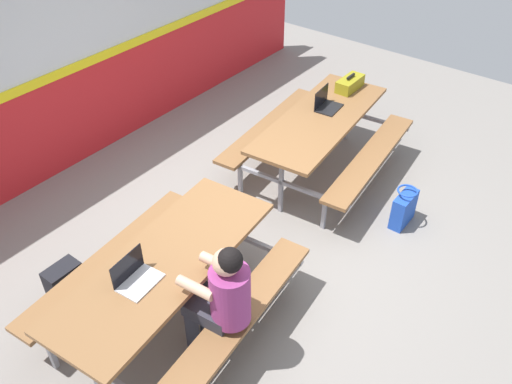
# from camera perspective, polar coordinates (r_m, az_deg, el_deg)

# --- Properties ---
(ground_plane) EXTENTS (10.00, 10.00, 0.02)m
(ground_plane) POSITION_cam_1_polar(r_m,az_deg,el_deg) (5.42, 0.08, -4.69)
(ground_plane) COLOR gray
(accent_backdrop) EXTENTS (8.00, 0.14, 2.60)m
(accent_backdrop) POSITION_cam_1_polar(r_m,az_deg,el_deg) (6.37, -19.03, 13.73)
(accent_backdrop) COLOR red
(accent_backdrop) RESTS_ON ground
(picnic_table_left) EXTENTS (2.11, 1.74, 0.74)m
(picnic_table_left) POSITION_cam_1_polar(r_m,az_deg,el_deg) (4.30, -9.57, -8.76)
(picnic_table_left) COLOR brown
(picnic_table_left) RESTS_ON ground
(picnic_table_right) EXTENTS (2.11, 1.74, 0.74)m
(picnic_table_right) POSITION_cam_1_polar(r_m,az_deg,el_deg) (5.98, 6.83, 6.69)
(picnic_table_right) COLOR brown
(picnic_table_right) RESTS_ON ground
(student_nearer) EXTENTS (0.39, 0.54, 1.21)m
(student_nearer) POSITION_cam_1_polar(r_m,az_deg,el_deg) (3.94, -3.73, -11.03)
(student_nearer) COLOR #2D2D38
(student_nearer) RESTS_ON ground
(laptop_silver) EXTENTS (0.34, 0.25, 0.22)m
(laptop_silver) POSITION_cam_1_polar(r_m,az_deg,el_deg) (4.04, -12.85, -8.92)
(laptop_silver) COLOR silver
(laptop_silver) RESTS_ON picnic_table_left
(laptop_dark) EXTENTS (0.34, 0.25, 0.22)m
(laptop_dark) POSITION_cam_1_polar(r_m,az_deg,el_deg) (6.06, 7.59, 9.38)
(laptop_dark) COLOR black
(laptop_dark) RESTS_ON picnic_table_right
(toolbox_grey) EXTENTS (0.40, 0.18, 0.18)m
(toolbox_grey) POSITION_cam_1_polar(r_m,az_deg,el_deg) (6.49, 10.09, 11.43)
(toolbox_grey) COLOR olive
(toolbox_grey) RESTS_ON picnic_table_right
(backpack_dark) EXTENTS (0.30, 0.22, 0.44)m
(backpack_dark) POSITION_cam_1_polar(r_m,az_deg,el_deg) (4.92, -19.82, -9.50)
(backpack_dark) COLOR black
(backpack_dark) RESTS_ON ground
(tote_bag_bright) EXTENTS (0.34, 0.21, 0.43)m
(tote_bag_bright) POSITION_cam_1_polar(r_m,az_deg,el_deg) (5.64, 15.64, -1.70)
(tote_bag_bright) COLOR #1E47B2
(tote_bag_bright) RESTS_ON ground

